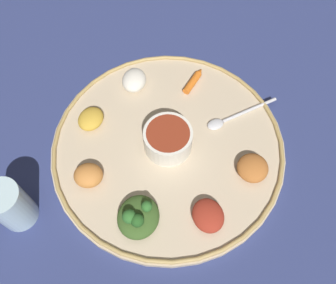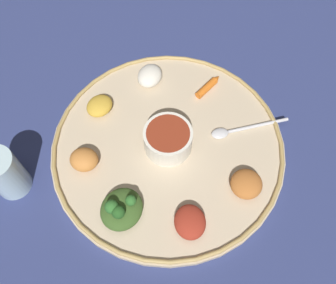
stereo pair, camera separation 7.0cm
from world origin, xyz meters
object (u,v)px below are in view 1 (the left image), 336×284
object	(u,v)px
greens_pile	(138,217)
carrot_near_spoon	(194,81)
spoon	(231,118)
drinking_glass	(12,207)
center_bowl	(168,139)

from	to	relation	value
greens_pile	carrot_near_spoon	size ratio (longest dim) A/B	1.42
spoon	drinking_glass	world-z (taller)	drinking_glass
spoon	carrot_near_spoon	xyz separation A→B (m)	(0.07, -0.09, 0.00)
spoon	carrot_near_spoon	world-z (taller)	carrot_near_spoon
center_bowl	greens_pile	size ratio (longest dim) A/B	0.97
center_bowl	carrot_near_spoon	bearing A→B (deg)	-111.49
greens_pile	drinking_glass	bearing A→B (deg)	-5.50
center_bowl	drinking_glass	distance (m)	0.30
carrot_near_spoon	greens_pile	bearing A→B (deg)	68.71
spoon	drinking_glass	distance (m)	0.44
center_bowl	spoon	bearing A→B (deg)	-156.04
drinking_glass	greens_pile	bearing A→B (deg)	174.50
greens_pile	center_bowl	bearing A→B (deg)	-111.09
center_bowl	carrot_near_spoon	world-z (taller)	center_bowl
center_bowl	carrot_near_spoon	size ratio (longest dim) A/B	1.37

